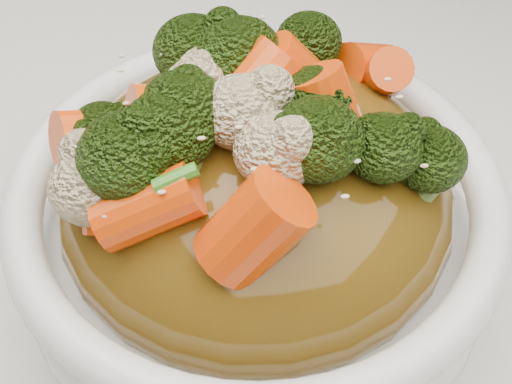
{
  "coord_description": "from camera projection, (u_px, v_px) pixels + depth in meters",
  "views": [
    {
      "loc": [
        -0.05,
        -0.19,
        1.09
      ],
      "look_at": [
        -0.02,
        0.03,
        0.83
      ],
      "focal_mm": 50.0,
      "sensor_mm": 36.0,
      "label": 1
    }
  ],
  "objects": [
    {
      "name": "tablecloth",
      "position": [
        296.0,
        356.0,
        0.4
      ],
      "size": [
        1.2,
        0.8,
        0.04
      ],
      "primitive_type": "cube",
      "color": "white",
      "rests_on": "dining_table"
    },
    {
      "name": "bowl",
      "position": [
        256.0,
        238.0,
        0.37
      ],
      "size": [
        0.29,
        0.29,
        0.09
      ],
      "primitive_type": null,
      "rotation": [
        0.0,
        0.0,
        -0.27
      ],
      "color": "white",
      "rests_on": "tablecloth"
    },
    {
      "name": "sauce_base",
      "position": [
        256.0,
        197.0,
        0.35
      ],
      "size": [
        0.23,
        0.23,
        0.1
      ],
      "primitive_type": "ellipsoid",
      "rotation": [
        0.0,
        0.0,
        -0.27
      ],
      "color": "#573C0E",
      "rests_on": "bowl"
    },
    {
      "name": "carrots",
      "position": [
        256.0,
        86.0,
        0.3
      ],
      "size": [
        0.23,
        0.23,
        0.06
      ],
      "primitive_type": null,
      "rotation": [
        0.0,
        0.0,
        -0.27
      ],
      "color": "#EF4707",
      "rests_on": "sauce_base"
    },
    {
      "name": "broccoli",
      "position": [
        256.0,
        88.0,
        0.3
      ],
      "size": [
        0.23,
        0.23,
        0.05
      ],
      "primitive_type": null,
      "rotation": [
        0.0,
        0.0,
        -0.27
      ],
      "color": "black",
      "rests_on": "sauce_base"
    },
    {
      "name": "cauliflower",
      "position": [
        256.0,
        92.0,
        0.3
      ],
      "size": [
        0.23,
        0.23,
        0.04
      ],
      "primitive_type": null,
      "rotation": [
        0.0,
        0.0,
        -0.27
      ],
      "color": "beige",
      "rests_on": "sauce_base"
    },
    {
      "name": "scallions",
      "position": [
        256.0,
        84.0,
        0.29
      ],
      "size": [
        0.18,
        0.18,
        0.02
      ],
      "primitive_type": null,
      "rotation": [
        0.0,
        0.0,
        -0.27
      ],
      "color": "#39861F",
      "rests_on": "sauce_base"
    },
    {
      "name": "sesame_seeds",
      "position": [
        256.0,
        84.0,
        0.29
      ],
      "size": [
        0.21,
        0.21,
        0.01
      ],
      "primitive_type": null,
      "rotation": [
        0.0,
        0.0,
        -0.27
      ],
      "color": "beige",
      "rests_on": "sauce_base"
    }
  ]
}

